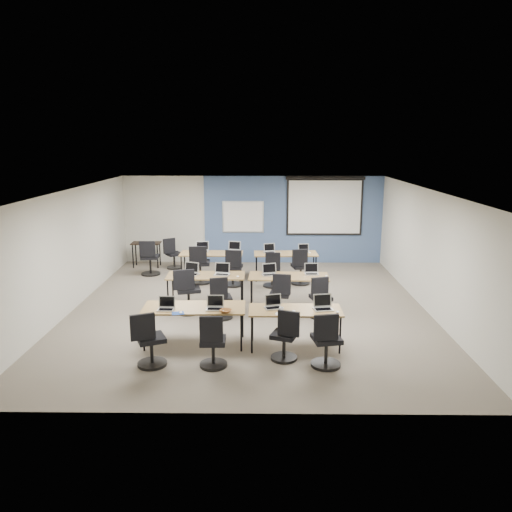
{
  "coord_description": "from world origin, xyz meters",
  "views": [
    {
      "loc": [
        0.29,
        -10.83,
        3.75
      ],
      "look_at": [
        0.15,
        0.4,
        1.14
      ],
      "focal_mm": 35.0,
      "sensor_mm": 36.0,
      "label": 1
    }
  ],
  "objects_px": {
    "laptop_6": "(269,272)",
    "task_chair_6": "(280,298)",
    "task_chair_2": "(285,339)",
    "utility_table": "(146,246)",
    "task_chair_11": "(300,270)",
    "task_chair_3": "(326,345)",
    "training_table_mid_right": "(289,278)",
    "task_chair_5": "(221,301)",
    "whiteboard": "(243,217)",
    "task_chair_10": "(272,273)",
    "laptop_0": "(166,306)",
    "task_chair_8": "(200,267)",
    "laptop_10": "(269,250)",
    "laptop_2": "(273,305)",
    "laptop_8": "(202,249)",
    "training_table_back_right": "(286,255)",
    "laptop_3": "(323,306)",
    "laptop_5": "(222,272)",
    "laptop_11": "(304,250)",
    "training_table_front_left": "(194,309)",
    "task_chair_0": "(149,344)",
    "laptop_7": "(312,272)",
    "laptop_1": "(215,306)",
    "spare_chair_a": "(173,256)",
    "laptop_4": "(191,271)",
    "projector_screen": "(325,203)",
    "task_chair_7": "(320,301)",
    "training_table_back_left": "(212,255)",
    "training_table_mid_left": "(206,277)",
    "task_chair_9": "(233,271)",
    "task_chair_1": "(213,346)",
    "laptop_9": "(234,249)",
    "training_table_front_right": "(295,312)",
    "spare_chair_b": "(150,261)"
  },
  "relations": [
    {
      "from": "task_chair_5",
      "to": "task_chair_7",
      "type": "xyz_separation_m",
      "value": [
        2.13,
        0.07,
        -0.0
      ]
    },
    {
      "from": "training_table_mid_right",
      "to": "laptop_1",
      "type": "distance_m",
      "value": 2.75
    },
    {
      "from": "laptop_2",
      "to": "task_chair_5",
      "type": "xyz_separation_m",
      "value": [
        -1.09,
        1.38,
        -0.4
      ]
    },
    {
      "from": "task_chair_8",
      "to": "training_table_back_right",
      "type": "bearing_deg",
      "value": 6.78
    },
    {
      "from": "training_table_front_left",
      "to": "training_table_back_right",
      "type": "relative_size",
      "value": 1.1
    },
    {
      "from": "task_chair_0",
      "to": "laptop_9",
      "type": "distance_m",
      "value": 5.91
    },
    {
      "from": "training_table_back_left",
      "to": "task_chair_3",
      "type": "xyz_separation_m",
      "value": [
        2.48,
        -5.56,
        -0.27
      ]
    },
    {
      "from": "training_table_mid_left",
      "to": "task_chair_0",
      "type": "bearing_deg",
      "value": -101.67
    },
    {
      "from": "laptop_11",
      "to": "task_chair_1",
      "type": "bearing_deg",
      "value": -118.8
    },
    {
      "from": "laptop_11",
      "to": "laptop_3",
      "type": "bearing_deg",
      "value": -100.03
    },
    {
      "from": "laptop_6",
      "to": "task_chair_9",
      "type": "distance_m",
      "value": 1.84
    },
    {
      "from": "task_chair_2",
      "to": "task_chair_9",
      "type": "distance_m",
      "value": 4.7
    },
    {
      "from": "projector_screen",
      "to": "training_table_front_left",
      "type": "height_order",
      "value": "projector_screen"
    },
    {
      "from": "projector_screen",
      "to": "laptop_8",
      "type": "xyz_separation_m",
      "value": [
        -3.59,
        -1.67,
        -1.09
      ]
    },
    {
      "from": "task_chair_0",
      "to": "laptop_7",
      "type": "distance_m",
      "value": 4.55
    },
    {
      "from": "training_table_back_right",
      "to": "laptop_2",
      "type": "relative_size",
      "value": 5.6
    },
    {
      "from": "training_table_front_left",
      "to": "laptop_7",
      "type": "xyz_separation_m",
      "value": [
        2.41,
        2.38,
        0.1
      ]
    },
    {
      "from": "whiteboard",
      "to": "task_chair_6",
      "type": "height_order",
      "value": "whiteboard"
    },
    {
      "from": "laptop_0",
      "to": "task_chair_8",
      "type": "height_order",
      "value": "task_chair_8"
    },
    {
      "from": "laptop_5",
      "to": "task_chair_10",
      "type": "xyz_separation_m",
      "value": [
        1.19,
        1.45,
        -0.4
      ]
    },
    {
      "from": "laptop_2",
      "to": "laptop_8",
      "type": "bearing_deg",
      "value": 95.39
    },
    {
      "from": "projector_screen",
      "to": "laptop_11",
      "type": "xyz_separation_m",
      "value": [
        -0.76,
        -1.75,
        -1.1
      ]
    },
    {
      "from": "training_table_mid_right",
      "to": "task_chair_5",
      "type": "height_order",
      "value": "task_chair_5"
    },
    {
      "from": "laptop_6",
      "to": "task_chair_6",
      "type": "distance_m",
      "value": 0.83
    },
    {
      "from": "training_table_mid_left",
      "to": "task_chair_8",
      "type": "xyz_separation_m",
      "value": [
        -0.37,
        1.83,
        -0.25
      ]
    },
    {
      "from": "whiteboard",
      "to": "task_chair_2",
      "type": "height_order",
      "value": "whiteboard"
    },
    {
      "from": "training_table_back_left",
      "to": "utility_table",
      "type": "distance_m",
      "value": 2.48
    },
    {
      "from": "task_chair_10",
      "to": "utility_table",
      "type": "distance_m",
      "value": 4.34
    },
    {
      "from": "task_chair_5",
      "to": "laptop_8",
      "type": "height_order",
      "value": "laptop_8"
    },
    {
      "from": "task_chair_5",
      "to": "laptop_10",
      "type": "relative_size",
      "value": 3.03
    },
    {
      "from": "task_chair_11",
      "to": "task_chair_3",
      "type": "bearing_deg",
      "value": -101.48
    },
    {
      "from": "whiteboard",
      "to": "task_chair_10",
      "type": "xyz_separation_m",
      "value": [
        0.86,
        -2.7,
        -1.06
      ]
    },
    {
      "from": "projector_screen",
      "to": "task_chair_7",
      "type": "xyz_separation_m",
      "value": [
        -0.65,
        -5.01,
        -1.5
      ]
    },
    {
      "from": "task_chair_3",
      "to": "laptop_0",
      "type": "bearing_deg",
      "value": 152.9
    },
    {
      "from": "training_table_mid_left",
      "to": "training_table_mid_right",
      "type": "distance_m",
      "value": 1.91
    },
    {
      "from": "laptop_10",
      "to": "laptop_1",
      "type": "bearing_deg",
      "value": -119.24
    },
    {
      "from": "training_table_front_right",
      "to": "task_chair_8",
      "type": "distance_m",
      "value": 4.8
    },
    {
      "from": "spare_chair_a",
      "to": "task_chair_6",
      "type": "bearing_deg",
      "value": -87.19
    },
    {
      "from": "laptop_6",
      "to": "task_chair_6",
      "type": "relative_size",
      "value": 0.34
    },
    {
      "from": "task_chair_1",
      "to": "task_chair_10",
      "type": "distance_m",
      "value": 4.89
    },
    {
      "from": "laptop_3",
      "to": "laptop_5",
      "type": "height_order",
      "value": "laptop_5"
    },
    {
      "from": "task_chair_5",
      "to": "laptop_7",
      "type": "height_order",
      "value": "laptop_7"
    },
    {
      "from": "laptop_4",
      "to": "task_chair_5",
      "type": "relative_size",
      "value": 0.37
    },
    {
      "from": "whiteboard",
      "to": "laptop_1",
      "type": "height_order",
      "value": "whiteboard"
    },
    {
      "from": "task_chair_2",
      "to": "utility_table",
      "type": "bearing_deg",
      "value": 140.86
    },
    {
      "from": "whiteboard",
      "to": "task_chair_8",
      "type": "distance_m",
      "value": 2.79
    },
    {
      "from": "spare_chair_b",
      "to": "laptop_7",
      "type": "bearing_deg",
      "value": -33.78
    },
    {
      "from": "task_chair_5",
      "to": "laptop_4",
      "type": "bearing_deg",
      "value": 115.2
    },
    {
      "from": "task_chair_3",
      "to": "laptop_11",
      "type": "relative_size",
      "value": 3.33
    },
    {
      "from": "training_table_mid_right",
      "to": "laptop_2",
      "type": "relative_size",
      "value": 5.91
    }
  ]
}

